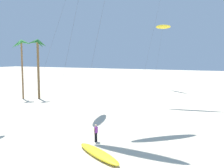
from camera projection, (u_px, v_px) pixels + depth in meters
The scene contains 5 objects.
palm_tree_0 at pixel (22, 50), 46.10m from camera, with size 3.61×3.90×10.63m.
palm_tree_1 at pixel (38, 53), 46.24m from camera, with size 3.35×3.54×10.73m.
flying_kite_9 at pixel (163, 27), 59.44m from camera, with size 5.18×9.05×15.19m.
grounded_kite_0 at pixel (98, 153), 19.92m from camera, with size 5.27×3.64×0.40m.
person_near_right at pixel (96, 132), 23.14m from camera, with size 0.26×0.50×1.61m.
Camera 1 is at (13.32, -0.96, 7.57)m, focal length 41.64 mm.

